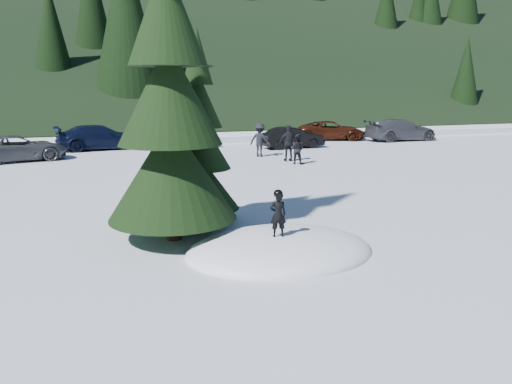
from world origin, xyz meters
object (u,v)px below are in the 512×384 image
object	(u,v)px
car_5	(292,138)
car_7	(401,130)
spruce_tall	(169,107)
child_skier	(278,215)
car_2	(18,148)
adult_1	(289,143)
car_6	(331,130)
spruce_short	(199,149)
car_3	(100,137)
car_4	(190,138)
adult_0	(297,149)
adult_2	(260,140)

from	to	relation	value
car_5	car_7	world-z (taller)	car_7
spruce_tall	child_skier	size ratio (longest dim) A/B	8.51
car_2	car_5	world-z (taller)	car_2
adult_1	car_6	xyz separation A→B (m)	(6.78, 8.66, -0.26)
spruce_short	car_6	xyz separation A→B (m)	(13.57, 18.79, -1.43)
spruce_short	car_3	bearing A→B (deg)	97.33
car_4	spruce_short	bearing A→B (deg)	152.09
adult_1	car_7	xyz separation A→B (m)	(11.23, 6.69, -0.17)
adult_1	car_5	xyz separation A→B (m)	(2.26, 5.04, -0.27)
adult_0	adult_2	world-z (taller)	adult_2
car_7	spruce_tall	bearing A→B (deg)	133.24
car_2	car_6	xyz separation A→B (m)	(20.05, 4.23, 0.00)
car_6	spruce_tall	bearing A→B (deg)	164.35
adult_0	car_6	xyz separation A→B (m)	(6.75, 9.69, -0.08)
car_4	car_5	xyz separation A→B (m)	(6.05, -1.92, 0.04)
car_2	car_6	size ratio (longest dim) A/B	0.99
car_5	car_7	xyz separation A→B (m)	(8.97, 1.65, 0.10)
spruce_tall	car_5	world-z (taller)	spruce_tall
adult_1	adult_2	world-z (taller)	adult_1
spruce_tall	car_6	bearing A→B (deg)	54.18
adult_2	car_4	world-z (taller)	adult_2
car_2	adult_1	bearing A→B (deg)	-123.44
adult_2	car_6	world-z (taller)	adult_2
adult_0	car_4	world-z (taller)	adult_0
spruce_tall	car_3	xyz separation A→B (m)	(-1.34, 19.60, -2.57)
spruce_tall	car_7	world-z (taller)	spruce_tall
adult_0	car_4	size ratio (longest dim) A/B	0.42
spruce_short	car_4	bearing A→B (deg)	80.04
adult_0	car_2	xyz separation A→B (m)	(-13.30, 5.45, -0.08)
child_skier	adult_2	distance (m)	16.42
adult_0	adult_2	distance (m)	3.25
child_skier	adult_2	size ratio (longest dim) A/B	0.55
car_2	car_4	size ratio (longest dim) A/B	1.33
car_3	car_5	world-z (taller)	car_3
car_3	car_4	distance (m)	5.46
adult_1	car_3	distance (m)	12.19
spruce_short	car_4	world-z (taller)	spruce_short
car_7	spruce_short	bearing A→B (deg)	132.50
car_6	spruce_short	bearing A→B (deg)	164.33
spruce_tall	car_6	xyz separation A→B (m)	(14.57, 20.19, -2.65)
adult_1	car_4	bearing A→B (deg)	-55.25
child_skier	adult_1	size ratio (longest dim) A/B	0.54
adult_2	car_7	distance (m)	12.94
car_4	car_6	world-z (taller)	car_6
car_4	car_5	distance (m)	6.35
child_skier	adult_2	world-z (taller)	adult_2
spruce_tall	adult_0	size ratio (longest dim) A/B	5.75
child_skier	car_2	distance (m)	19.52
car_6	car_7	world-z (taller)	car_7
adult_2	car_7	xyz separation A→B (m)	(12.10, 4.60, -0.16)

